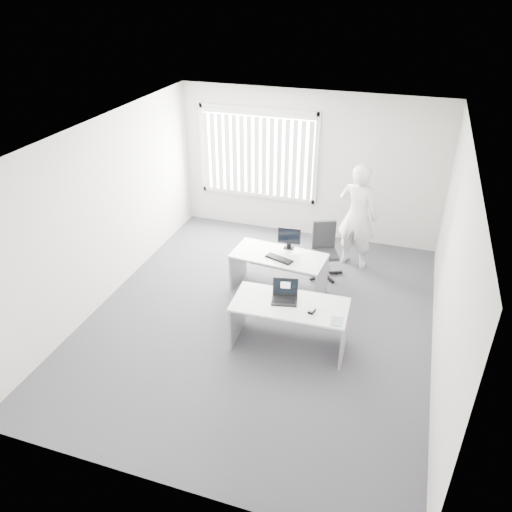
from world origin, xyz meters
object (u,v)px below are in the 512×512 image
(laptop, at_px, (285,293))
(monitor, at_px, (289,238))
(desk_far, at_px, (279,265))
(person, at_px, (357,216))
(desk_near, at_px, (290,316))
(office_chair, at_px, (324,259))

(laptop, relative_size, monitor, 0.94)
(laptop, height_order, monitor, monitor)
(desk_far, relative_size, person, 0.81)
(desk_near, bearing_deg, laptop, 162.30)
(desk_near, height_order, desk_far, desk_near)
(monitor, bearing_deg, person, 42.39)
(office_chair, bearing_deg, monitor, -158.47)
(desk_near, distance_m, monitor, 1.64)
(laptop, bearing_deg, monitor, 91.49)
(office_chair, height_order, laptop, laptop)
(desk_far, distance_m, person, 1.70)
(desk_near, relative_size, monitor, 4.31)
(desk_far, distance_m, monitor, 0.46)
(desk_far, bearing_deg, desk_near, -63.21)
(desk_near, relative_size, laptop, 4.59)
(desk_near, relative_size, office_chair, 1.68)
(laptop, bearing_deg, office_chair, 74.12)
(desk_far, xyz_separation_m, monitor, (0.09, 0.26, 0.37))
(desk_far, xyz_separation_m, person, (1.04, 1.26, 0.45))
(desk_far, bearing_deg, monitor, 74.93)
(laptop, distance_m, monitor, 1.56)
(desk_near, xyz_separation_m, office_chair, (0.08, 2.04, -0.22))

